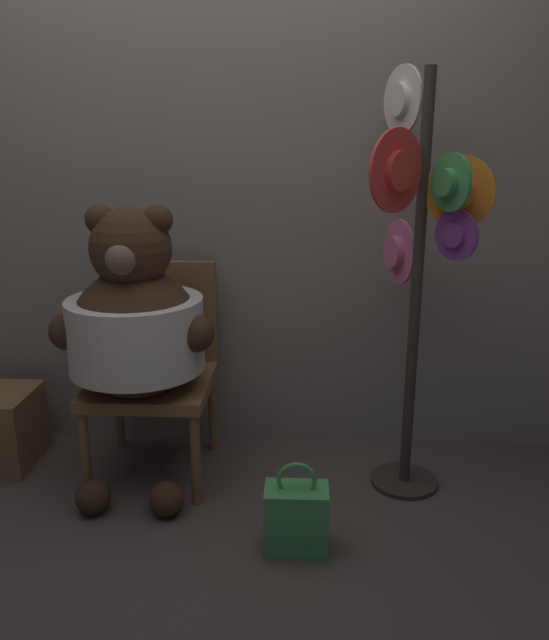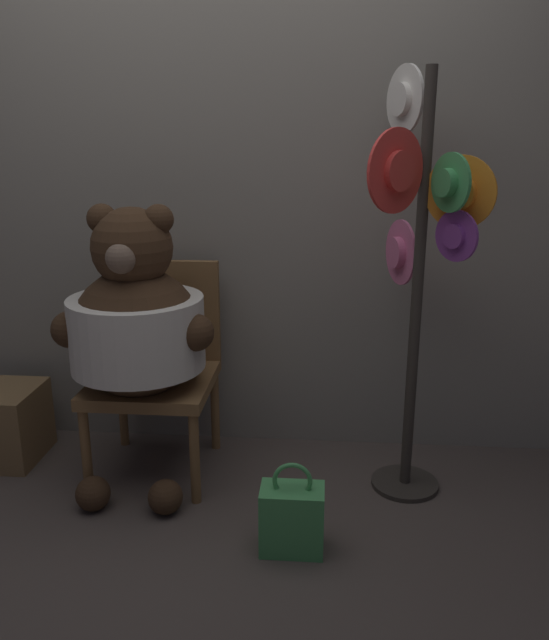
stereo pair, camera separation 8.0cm
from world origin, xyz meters
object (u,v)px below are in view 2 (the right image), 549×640
chair (157,362)px  handbag_on_ground (292,518)px  hat_display_rack (419,246)px  teddy_bear (136,324)px

chair → handbag_on_ground: 0.92m
chair → hat_display_rack: size_ratio=0.53×
hat_display_rack → handbag_on_ground: 1.10m
teddy_bear → handbag_on_ground: size_ratio=3.42×
chair → handbag_on_ground: chair is taller
chair → hat_display_rack: 1.21m
hat_display_rack → handbag_on_ground: bearing=-134.4°
chair → hat_display_rack: hat_display_rack is taller
chair → teddy_bear: (-0.03, -0.17, 0.22)m
hat_display_rack → handbag_on_ground: (-0.45, -0.46, -0.89)m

